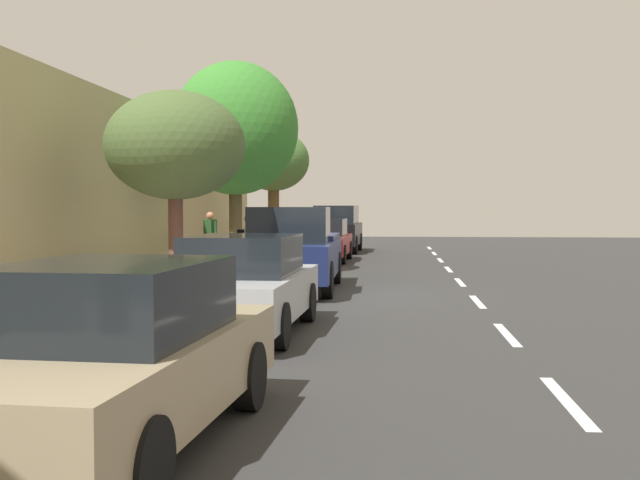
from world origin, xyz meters
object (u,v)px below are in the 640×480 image
Objects in this scene: cyclist_with_backpack at (249,243)px; fire_hydrant at (176,283)px; street_tree_mid_block at (235,129)px; parked_sedan_red_second at (323,240)px; street_tree_far_end at (175,146)px; parked_suv_black_nearest at (337,228)px; bicycle_at_curb at (256,277)px; parked_sedan_silver_far at (243,285)px; street_tree_near_cyclist at (273,162)px; pedestrian_on_phone at (210,235)px; parked_sedan_tan_farthest at (110,357)px; parked_pickup_dark_blue_mid at (294,252)px.

cyclist_with_backpack reaches higher than fire_hydrant.
fire_hydrant is (-0.56, 8.37, -3.60)m from street_tree_mid_block.
parked_sedan_red_second is 1.05× the size of street_tree_far_end.
cyclist_with_backpack is at bearing 86.83° from parked_suv_black_nearest.
parked_sedan_red_second is 2.63× the size of bicycle_at_curb.
bicycle_at_curb is at bearing -82.27° from parked_sedan_silver_far.
cyclist_with_backpack is 12.32m from street_tree_near_cyclist.
bicycle_at_curb is 0.40× the size of street_tree_far_end.
street_tree_far_end is at bearing 55.26° from cyclist_with_backpack.
street_tree_far_end is 8.55m from pedestrian_on_phone.
pedestrian_on_phone is at bearing -79.53° from parked_sedan_tan_farthest.
pedestrian_on_phone is at bearing 50.31° from parked_sedan_red_second.
street_tree_near_cyclist is 5.60× the size of fire_hydrant.
street_tree_far_end is (1.45, 1.32, 2.82)m from bicycle_at_curb.
street_tree_near_cyclist is (2.03, -1.72, 2.88)m from parked_sedan_red_second.
parked_suv_black_nearest is 0.80× the size of street_tree_mid_block.
parked_pickup_dark_blue_mid reaches higher than pedestrian_on_phone.
parked_sedan_red_second is at bearing -93.12° from bicycle_at_curb.
fire_hydrant is at bearing 83.99° from parked_sedan_red_second.
street_tree_near_cyclist is at bearing -79.28° from parked_pickup_dark_blue_mid.
parked_pickup_dark_blue_mid is 12.06m from street_tree_near_cyclist.
street_tree_far_end is (-0.00, 6.37, -0.96)m from street_tree_mid_block.
parked_sedan_red_second is 2.45× the size of cyclist_with_backpack.
parked_pickup_dark_blue_mid is at bearing -134.44° from street_tree_far_end.
parked_suv_black_nearest reaches higher than parked_sedan_red_second.
parked_sedan_tan_farthest is at bearing 93.75° from bicycle_at_curb.
parked_sedan_tan_farthest is (-0.00, 12.17, -0.15)m from parked_pickup_dark_blue_mid.
parked_sedan_tan_farthest is 0.96× the size of street_tree_near_cyclist.
street_tree_mid_block is (2.18, -4.15, 3.27)m from parked_pickup_dark_blue_mid.
fire_hydrant is (-0.56, 15.76, -3.07)m from street_tree_near_cyclist.
parked_sedan_red_second is at bearing -99.59° from street_tree_far_end.
street_tree_mid_block is 3.78m from pedestrian_on_phone.
street_tree_near_cyclist reaches higher than parked_sedan_silver_far.
street_tree_mid_block is at bearing -90.00° from street_tree_far_end.
street_tree_far_end is (2.18, -4.06, 2.45)m from parked_sedan_silver_far.
parked_suv_black_nearest is 2.62× the size of cyclist_with_backpack.
parked_sedan_red_second is at bearing -129.69° from pedestrian_on_phone.
pedestrian_on_phone reaches higher than fire_hydrant.
fire_hydrant is at bearing -51.74° from parked_sedan_silver_far.
street_tree_near_cyclist reaches higher than parked_pickup_dark_blue_mid.
pedestrian_on_phone is at bearing 78.21° from street_tree_near_cyclist.
street_tree_far_end is at bearing 98.08° from pedestrian_on_phone.
street_tree_far_end is 5.01× the size of fire_hydrant.
parked_suv_black_nearest is 10.23m from pedestrian_on_phone.
street_tree_mid_block reaches higher than fire_hydrant.
street_tree_mid_block reaches higher than pedestrian_on_phone.
parked_sedan_silver_far is at bearing 97.73° from bicycle_at_curb.
cyclist_with_backpack is at bearing -100.11° from fire_hydrant.
cyclist_with_backpack is 2.16× the size of fire_hydrant.
cyclist_with_backpack reaches higher than parked_sedan_silver_far.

